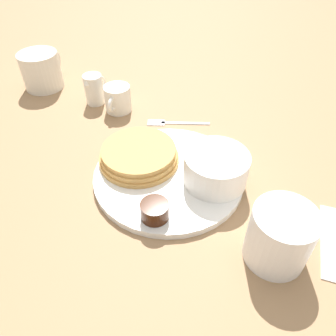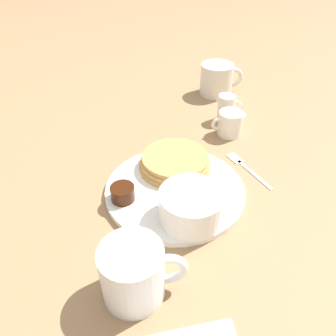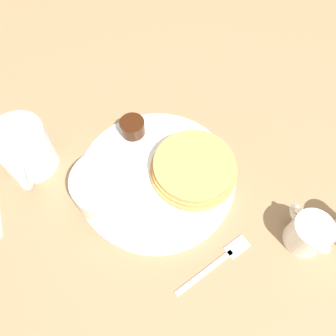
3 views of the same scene
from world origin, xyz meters
The scene contains 9 objects.
ground_plane centered at (0.00, 0.00, 0.00)m, with size 4.00×4.00×0.00m, color #93704C.
plate centered at (0.00, 0.00, 0.01)m, with size 0.25×0.25×0.01m.
pancake_stack centered at (0.02, 0.06, 0.03)m, with size 0.14×0.14×0.03m.
bowl centered at (0.00, -0.08, 0.04)m, with size 0.10×0.10×0.05m.
syrup_cup centered at (-0.09, 0.00, 0.03)m, with size 0.04×0.04×0.03m.
butter_ramekin centered at (-0.02, -0.09, 0.03)m, with size 0.04×0.04×0.04m.
coffee_mug centered at (-0.11, -0.17, 0.04)m, with size 0.11×0.08×0.08m.
creamer_pitcher_near centered at (0.18, 0.15, 0.03)m, with size 0.08×0.06×0.06m.
fork centered at (0.16, 0.03, 0.00)m, with size 0.04×0.13×0.00m.
Camera 3 is at (0.23, -0.09, 0.47)m, focal length 35.00 mm.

